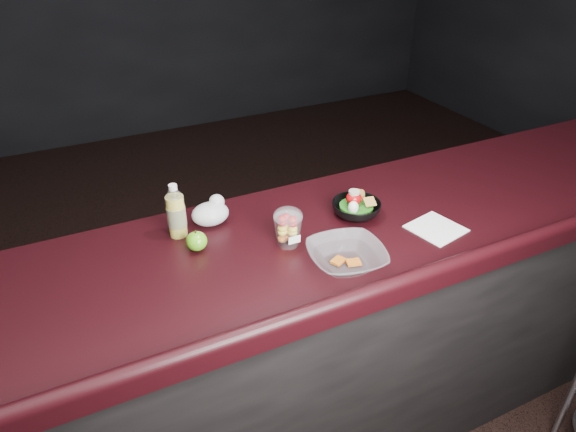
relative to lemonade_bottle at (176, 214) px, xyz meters
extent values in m
cube|color=black|center=(0.23, -0.20, -0.61)|extent=(4.00, 0.65, 0.98)
cube|color=black|center=(0.23, -0.20, -0.10)|extent=(4.06, 0.71, 0.04)
cylinder|color=#A8A8AD|center=(1.32, -0.71, -0.74)|extent=(0.02, 0.02, 0.72)
cylinder|color=gold|center=(0.00, 0.00, -0.01)|extent=(0.06, 0.06, 0.15)
cylinder|color=white|center=(0.00, 0.00, -0.01)|extent=(0.06, 0.06, 0.15)
cone|color=white|center=(0.00, 0.00, 0.08)|extent=(0.06, 0.06, 0.03)
cylinder|color=white|center=(0.00, 0.00, 0.10)|extent=(0.03, 0.03, 0.02)
cylinder|color=#072D99|center=(0.00, 0.00, -0.01)|extent=(0.06, 0.06, 0.07)
ellipsoid|color=white|center=(0.30, -0.21, 0.03)|extent=(0.09, 0.09, 0.05)
ellipsoid|color=#3F830F|center=(0.03, -0.11, -0.05)|extent=(0.07, 0.07, 0.06)
cylinder|color=black|center=(0.03, -0.11, -0.01)|extent=(0.01, 0.01, 0.01)
ellipsoid|color=silver|center=(0.12, 0.02, -0.04)|extent=(0.13, 0.11, 0.08)
sphere|color=silver|center=(0.15, 0.04, -0.01)|extent=(0.05, 0.05, 0.05)
imported|color=black|center=(0.60, -0.15, -0.05)|extent=(0.22, 0.22, 0.05)
cylinder|color=#0F470C|center=(0.60, -0.15, -0.04)|extent=(0.12, 0.12, 0.01)
ellipsoid|color=#A0060A|center=(0.59, -0.14, -0.01)|extent=(0.06, 0.06, 0.05)
cylinder|color=beige|center=(0.59, -0.14, 0.01)|extent=(0.04, 0.04, 0.01)
ellipsoid|color=white|center=(0.57, -0.18, -0.02)|extent=(0.04, 0.04, 0.05)
imported|color=silver|center=(0.42, -0.39, -0.05)|extent=(0.27, 0.27, 0.06)
cube|color=#990F0C|center=(0.40, -0.38, -0.07)|extent=(0.05, 0.05, 0.01)
cube|color=#990F0C|center=(0.43, -0.40, -0.07)|extent=(0.05, 0.04, 0.01)
cube|color=white|center=(0.80, -0.35, -0.08)|extent=(0.19, 0.19, 0.00)
camera|label=1|loc=(-0.30, -1.45, 0.87)|focal=32.00mm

